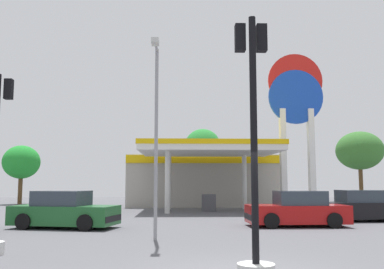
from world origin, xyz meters
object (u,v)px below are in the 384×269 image
car_2 (297,210)px  car_3 (363,207)px  car_1 (64,211)px  traffic_signal_0 (254,188)px  tree_2 (360,151)px  tree_0 (21,162)px  station_pole_sign (296,110)px  tree_1 (203,146)px  corner_streetlamp (156,121)px

car_2 → car_3: bearing=31.3°
car_1 → traffic_signal_0: traffic_signal_0 is taller
car_1 → tree_2: (22.07, 21.73, 4.17)m
car_3 → car_1: bearing=-168.7°
car_2 → traffic_signal_0: (-3.68, -10.22, 1.10)m
car_2 → tree_0: 27.07m
station_pole_sign → car_2: size_ratio=2.60×
tree_0 → tree_1: bearing=5.0°
car_3 → tree_2: 21.05m
tree_1 → car_1: bearing=-108.5°
tree_0 → corner_streetlamp: (12.97, -23.55, 0.33)m
car_2 → traffic_signal_0: bearing=-109.8°
car_1 → tree_2: 31.26m
tree_2 → car_1: bearing=-135.4°
car_2 → corner_streetlamp: size_ratio=0.66×
corner_streetlamp → tree_1: bearing=83.1°
tree_0 → corner_streetlamp: 26.89m
car_3 → traffic_signal_0: (-7.65, -12.63, 1.11)m
corner_streetlamp → tree_2: bearing=54.9°
station_pole_sign → traffic_signal_0: 23.41m
car_1 → traffic_signal_0: (6.25, -9.84, 1.10)m
car_3 → corner_streetlamp: 12.45m
car_2 → traffic_signal_0: 10.92m
car_2 → tree_1: 21.25m
car_1 → corner_streetlamp: size_ratio=0.71×
traffic_signal_0 → tree_0: 33.13m
car_3 → tree_0: 28.49m
car_1 → tree_1: bearing=71.5°
tree_2 → car_3: bearing=-113.3°
traffic_signal_0 → corner_streetlamp: (-2.25, 5.82, 2.16)m
car_3 → traffic_signal_0: 14.81m
car_3 → tree_1: size_ratio=0.63×
tree_0 → corner_streetlamp: size_ratio=0.78×
tree_0 → tree_1: size_ratio=0.75×
car_1 → corner_streetlamp: corner_streetlamp is taller
car_3 → tree_2: bearing=66.7°
tree_2 → corner_streetlamp: tree_2 is taller
station_pole_sign → tree_0: bearing=161.0°
tree_0 → tree_1: (15.99, 1.41, 1.58)m
traffic_signal_0 → corner_streetlamp: size_ratio=0.81×
tree_0 → station_pole_sign: bearing=-19.0°
tree_1 → tree_0: bearing=-175.0°
car_2 → corner_streetlamp: (-5.93, -4.40, 3.26)m
car_3 → tree_1: (-6.88, 18.15, 4.52)m
car_3 → tree_1: 19.93m
car_3 → tree_0: bearing=143.8°
station_pole_sign → traffic_signal_0: (-7.01, -21.70, -5.27)m
station_pole_sign → corner_streetlamp: station_pole_sign is taller
traffic_signal_0 → corner_streetlamp: corner_streetlamp is taller
station_pole_sign → tree_1: bearing=124.5°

